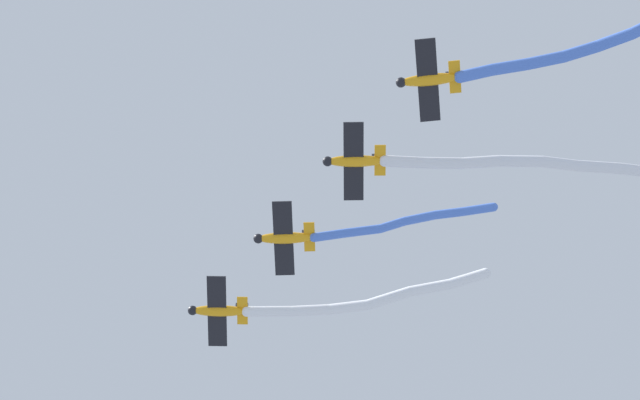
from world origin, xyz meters
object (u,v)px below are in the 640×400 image
object	(u,v)px
airplane_left_wing	(284,238)
airplane_right_wing	(354,161)
airplane_lead	(218,311)
airplane_slot	(428,80)

from	to	relation	value
airplane_left_wing	airplane_right_wing	bearing A→B (deg)	131.42
airplane_lead	airplane_left_wing	distance (m)	8.14
airplane_lead	airplane_left_wing	bearing A→B (deg)	128.89
airplane_lead	airplane_slot	distance (m)	24.42
airplane_slot	airplane_left_wing	bearing A→B (deg)	-44.29
airplane_left_wing	airplane_slot	distance (m)	16.28
airplane_left_wing	airplane_right_wing	world-z (taller)	airplane_right_wing
airplane_lead	airplane_left_wing	world-z (taller)	airplane_left_wing
airplane_left_wing	airplane_right_wing	xyz separation A→B (m)	(-0.91, -8.09, 0.25)
airplane_right_wing	airplane_left_wing	bearing A→B (deg)	-49.40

